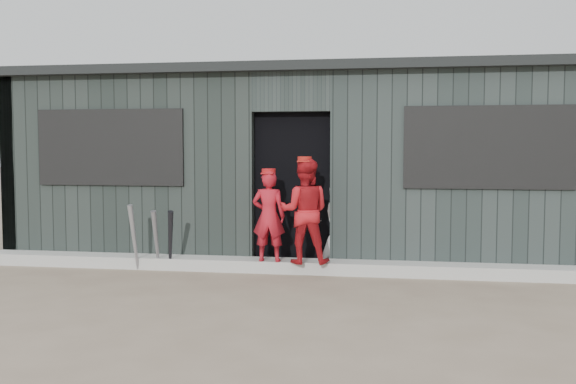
% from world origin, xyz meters
% --- Properties ---
extents(ground, '(80.00, 80.00, 0.00)m').
position_xyz_m(ground, '(0.00, 0.00, 0.00)').
color(ground, '#72614F').
rests_on(ground, ground).
extents(curb, '(8.00, 0.36, 0.15)m').
position_xyz_m(curb, '(0.00, 1.82, 0.07)').
color(curb, '#A2A39D').
rests_on(curb, ground).
extents(bat_left, '(0.08, 0.27, 0.85)m').
position_xyz_m(bat_left, '(-1.91, 1.55, 0.42)').
color(bat_left, '#93939B').
rests_on(bat_left, ground).
extents(bat_mid, '(0.10, 0.30, 0.78)m').
position_xyz_m(bat_mid, '(-1.64, 1.61, 0.39)').
color(bat_mid, gray).
rests_on(bat_mid, ground).
extents(bat_right, '(0.20, 0.34, 0.78)m').
position_xyz_m(bat_right, '(-1.45, 1.59, 0.39)').
color(bat_right, black).
rests_on(bat_right, ground).
extents(player_red_left, '(0.41, 0.27, 1.12)m').
position_xyz_m(player_red_left, '(-0.22, 1.69, 0.71)').
color(player_red_left, '#AA1521').
rests_on(player_red_left, curb).
extents(player_red_right, '(0.64, 0.51, 1.27)m').
position_xyz_m(player_red_right, '(0.23, 1.64, 0.78)').
color(player_red_right, '#B3161C').
rests_on(player_red_right, curb).
extents(player_grey_back, '(0.65, 0.51, 1.16)m').
position_xyz_m(player_grey_back, '(0.58, 2.25, 0.58)').
color(player_grey_back, '#B3B3B3').
rests_on(player_grey_back, ground).
extents(dugout, '(8.30, 3.30, 2.62)m').
position_xyz_m(dugout, '(-0.00, 3.50, 1.29)').
color(dugout, black).
rests_on(dugout, ground).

